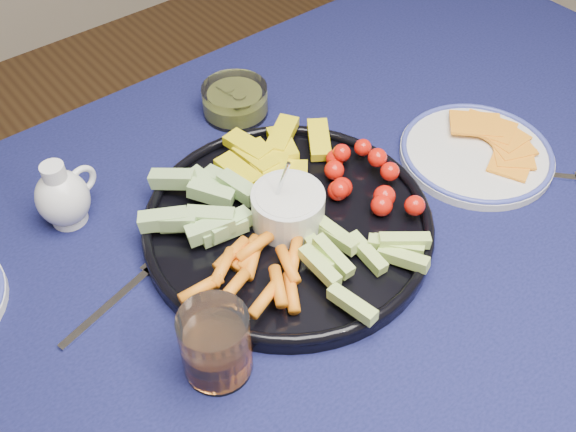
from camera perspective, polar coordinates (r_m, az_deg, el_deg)
dining_table at (r=0.91m, az=3.40°, el=-8.64°), size 1.67×1.07×0.75m
crudite_platter at (r=0.88m, az=-0.19°, el=-0.29°), size 0.40×0.40×0.13m
creamer_pitcher at (r=0.93m, az=-19.35°, el=1.63°), size 0.09×0.07×0.10m
pickle_bowl at (r=1.08m, az=-4.72°, el=10.11°), size 0.11×0.11×0.05m
cheese_plate at (r=1.03m, az=16.43°, el=5.53°), size 0.23×0.23×0.03m
juice_tumbler at (r=0.74m, az=-6.40°, el=-11.48°), size 0.08×0.08×0.09m
fork_left at (r=0.85m, az=-14.23°, el=-6.51°), size 0.18×0.06×0.00m
fork_right at (r=1.04m, az=22.22°, el=3.34°), size 0.14×0.15×0.00m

